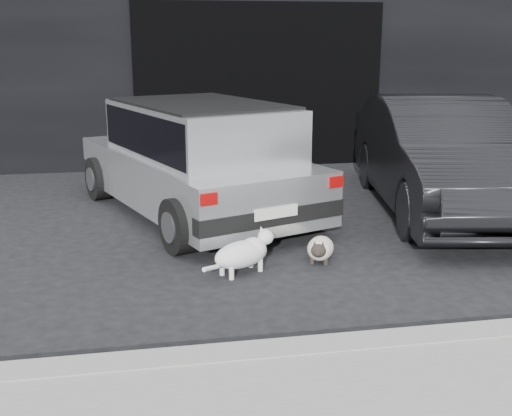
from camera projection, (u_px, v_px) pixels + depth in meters
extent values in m
plane|color=black|center=(237.00, 242.00, 6.64)|extent=(80.00, 80.00, 0.00)
cube|color=black|center=(240.00, 13.00, 11.88)|extent=(34.00, 4.00, 5.00)
cube|color=black|center=(260.00, 86.00, 10.28)|extent=(4.00, 0.10, 2.60)
cube|color=gray|center=(443.00, 341.00, 4.33)|extent=(18.00, 0.25, 0.12)
cube|color=silver|center=(194.00, 176.00, 7.63)|extent=(2.75, 3.94, 0.57)
cube|color=silver|center=(200.00, 130.00, 7.33)|extent=(2.16, 2.75, 0.57)
cube|color=black|center=(200.00, 130.00, 7.33)|extent=(2.14, 2.66, 0.46)
cube|color=black|center=(272.00, 216.00, 6.20)|extent=(1.58, 0.70, 0.17)
cube|color=black|center=(142.00, 160.00, 9.10)|extent=(1.58, 0.70, 0.17)
cube|color=silver|center=(276.00, 213.00, 6.12)|extent=(0.46, 0.18, 0.11)
cube|color=#8C0707|center=(209.00, 199.00, 5.72)|extent=(0.17, 0.08, 0.11)
cube|color=#8C0707|center=(336.00, 182.00, 6.42)|extent=(0.17, 0.08, 0.11)
cube|color=black|center=(200.00, 103.00, 7.25)|extent=(2.08, 2.52, 0.03)
cylinder|color=black|center=(179.00, 226.00, 6.21)|extent=(0.38, 0.59, 0.56)
cylinder|color=slate|center=(168.00, 228.00, 6.15)|extent=(0.12, 0.29, 0.31)
cylinder|color=black|center=(311.00, 205.00, 6.98)|extent=(0.38, 0.59, 0.56)
cylinder|color=slate|center=(320.00, 204.00, 7.04)|extent=(0.12, 0.29, 0.31)
cylinder|color=black|center=(99.00, 178.00, 8.33)|extent=(0.38, 0.59, 0.56)
cylinder|color=slate|center=(90.00, 179.00, 8.27)|extent=(0.12, 0.29, 0.31)
cylinder|color=black|center=(207.00, 166.00, 9.10)|extent=(0.38, 0.59, 0.56)
cylinder|color=slate|center=(214.00, 166.00, 9.16)|extent=(0.12, 0.29, 0.31)
imported|color=black|center=(442.00, 156.00, 7.66)|extent=(2.16, 4.33, 1.36)
ellipsoid|color=beige|center=(320.00, 248.00, 6.09)|extent=(0.41, 0.56, 0.19)
ellipsoid|color=beige|center=(319.00, 250.00, 5.97)|extent=(0.28, 0.28, 0.18)
ellipsoid|color=black|center=(318.00, 251.00, 5.83)|extent=(0.18, 0.17, 0.13)
sphere|color=black|center=(318.00, 254.00, 5.78)|extent=(0.06, 0.06, 0.06)
cone|color=black|center=(323.00, 244.00, 5.83)|extent=(0.06, 0.07, 0.07)
cone|color=black|center=(315.00, 244.00, 5.84)|extent=(0.06, 0.07, 0.07)
cylinder|color=black|center=(326.00, 261.00, 5.96)|extent=(0.04, 0.04, 0.06)
cylinder|color=black|center=(312.00, 260.00, 5.98)|extent=(0.04, 0.04, 0.06)
cylinder|color=black|center=(328.00, 251.00, 6.24)|extent=(0.04, 0.04, 0.06)
cylinder|color=black|center=(315.00, 250.00, 6.26)|extent=(0.04, 0.04, 0.06)
cylinder|color=black|center=(323.00, 243.00, 6.36)|extent=(0.04, 0.27, 0.08)
ellipsoid|color=silver|center=(241.00, 254.00, 5.70)|extent=(0.62, 0.51, 0.24)
ellipsoid|color=silver|center=(253.00, 249.00, 5.78)|extent=(0.32, 0.32, 0.20)
ellipsoid|color=silver|center=(266.00, 237.00, 5.85)|extent=(0.20, 0.20, 0.14)
sphere|color=silver|center=(271.00, 236.00, 5.89)|extent=(0.06, 0.06, 0.06)
cone|color=silver|center=(261.00, 229.00, 5.85)|extent=(0.08, 0.08, 0.07)
cone|color=silver|center=(267.00, 231.00, 5.79)|extent=(0.08, 0.08, 0.07)
cylinder|color=silver|center=(251.00, 260.00, 5.88)|extent=(0.05, 0.05, 0.14)
cylinder|color=silver|center=(260.00, 264.00, 5.78)|extent=(0.05, 0.05, 0.14)
cylinder|color=silver|center=(222.00, 268.00, 5.68)|extent=(0.05, 0.05, 0.14)
cylinder|color=silver|center=(232.00, 272.00, 5.58)|extent=(0.05, 0.05, 0.14)
cylinder|color=silver|center=(214.00, 267.00, 5.53)|extent=(0.23, 0.26, 0.09)
ellipsoid|color=gray|center=(234.00, 255.00, 5.62)|extent=(0.25, 0.23, 0.10)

